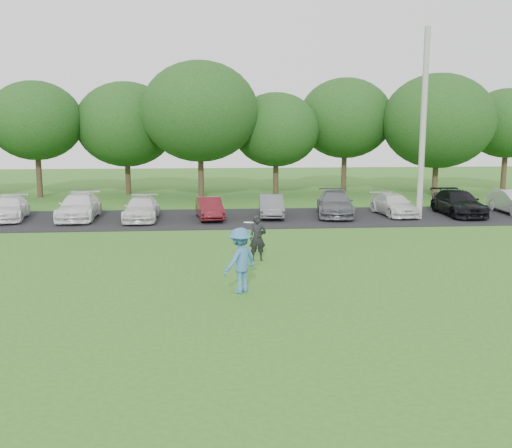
{
  "coord_description": "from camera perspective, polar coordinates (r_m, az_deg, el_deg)",
  "views": [
    {
      "loc": [
        -1.59,
        -15.1,
        4.43
      ],
      "look_at": [
        0.0,
        3.5,
        1.3
      ],
      "focal_mm": 40.0,
      "sensor_mm": 36.0,
      "label": 1
    }
  ],
  "objects": [
    {
      "name": "ground",
      "position": [
        15.81,
        1.09,
        -6.75
      ],
      "size": [
        100.0,
        100.0,
        0.0
      ],
      "primitive_type": "plane",
      "color": "#33641C",
      "rests_on": "ground"
    },
    {
      "name": "parking_lot",
      "position": [
        28.49,
        -1.62,
        0.6
      ],
      "size": [
        32.0,
        6.5,
        0.03
      ],
      "primitive_type": "cube",
      "color": "black",
      "rests_on": "ground"
    },
    {
      "name": "utility_pole",
      "position": [
        28.99,
        16.37,
        9.45
      ],
      "size": [
        0.28,
        0.28,
        9.17
      ],
      "primitive_type": "cylinder",
      "color": "#9F9F9A",
      "rests_on": "ground"
    },
    {
      "name": "frisbee_player",
      "position": [
        15.52,
        -1.6,
        -3.65
      ],
      "size": [
        1.29,
        1.29,
        2.01
      ],
      "color": "teal",
      "rests_on": "ground"
    },
    {
      "name": "camera_bystander",
      "position": [
        19.26,
        0.16,
        -1.41
      ],
      "size": [
        0.6,
        0.45,
        1.55
      ],
      "color": "black",
      "rests_on": "ground"
    },
    {
      "name": "parked_cars",
      "position": [
        28.52,
        -0.91,
        1.83
      ],
      "size": [
        30.57,
        4.76,
        1.26
      ],
      "color": "white",
      "rests_on": "parking_lot"
    },
    {
      "name": "tree_row",
      "position": [
        37.99,
        -0.2,
        10.25
      ],
      "size": [
        42.39,
        9.85,
        8.64
      ],
      "color": "#38281C",
      "rests_on": "ground"
    }
  ]
}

